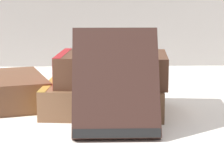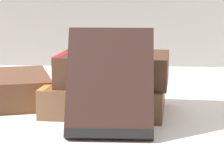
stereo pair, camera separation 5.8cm
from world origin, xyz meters
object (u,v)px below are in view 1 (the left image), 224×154
(book_flat_top, at_px, (109,69))
(reading_glasses, at_px, (77,95))
(book_flat_bottom, at_px, (100,98))
(book_leaning_front, at_px, (118,86))
(pocket_watch, at_px, (123,53))

(book_flat_top, relative_size, reading_glasses, 1.86)
(book_flat_bottom, height_order, book_flat_top, book_flat_top)
(book_flat_bottom, bearing_deg, book_flat_top, 21.88)
(book_flat_bottom, distance_m, book_flat_top, 0.05)
(book_flat_bottom, height_order, book_leaning_front, book_leaning_front)
(book_flat_top, bearing_deg, book_leaning_front, -80.74)
(book_flat_bottom, bearing_deg, book_leaning_front, -74.11)
(book_leaning_front, xyz_separation_m, pocket_watch, (0.01, 0.11, 0.03))
(book_flat_bottom, xyz_separation_m, book_leaning_front, (0.02, -0.12, 0.04))
(reading_glasses, bearing_deg, pocket_watch, -37.08)
(book_leaning_front, bearing_deg, book_flat_bottom, 100.71)
(book_flat_bottom, relative_size, reading_glasses, 2.04)
(book_flat_bottom, relative_size, book_flat_top, 1.10)
(book_flat_top, height_order, reading_glasses, book_flat_top)
(book_leaning_front, distance_m, reading_glasses, 0.25)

